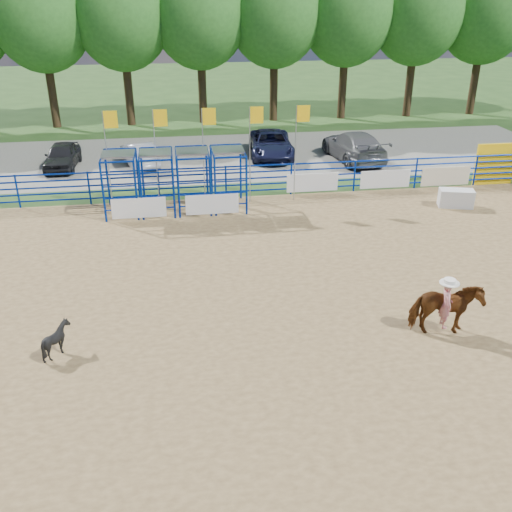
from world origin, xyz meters
The scene contains 13 objects.
ground centered at (0.00, 0.00, 0.00)m, with size 120.00×120.00×0.00m, color #315321.
arena_dirt centered at (0.00, 0.00, 0.01)m, with size 30.00×20.00×0.02m, color olive.
gravel_strip centered at (0.00, 17.00, 0.01)m, with size 40.00×10.00×0.01m, color gray.
announcer_table centered at (9.77, 7.36, 0.40)m, with size 1.44×0.67×0.77m, color silver.
horse_and_rider centered at (4.80, -2.05, 0.89)m, with size 1.94×1.06×2.38m.
calf centered at (-5.57, -1.50, 0.47)m, with size 0.73×0.82×0.90m, color black.
car_a centered at (-8.06, 15.94, 0.66)m, with size 1.54×3.82×1.30m, color black.
car_b centered at (-4.05, 15.74, 0.64)m, with size 1.32×3.80×1.25m, color gray.
car_c centered at (3.20, 16.57, 0.70)m, with size 2.30×4.98×1.38m, color black.
car_d centered at (7.57, 15.15, 0.80)m, with size 2.20×5.41×1.57m, color #575659.
perimeter_fence centered at (0.00, 0.00, 0.75)m, with size 30.10×20.10×1.50m.
chute_assembly centered at (-1.90, 8.84, 1.26)m, with size 19.32×2.41×4.20m.
treeline centered at (0.00, 26.00, 7.53)m, with size 56.40×6.40×11.24m.
Camera 1 is at (-2.27, -14.53, 8.79)m, focal length 40.00 mm.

